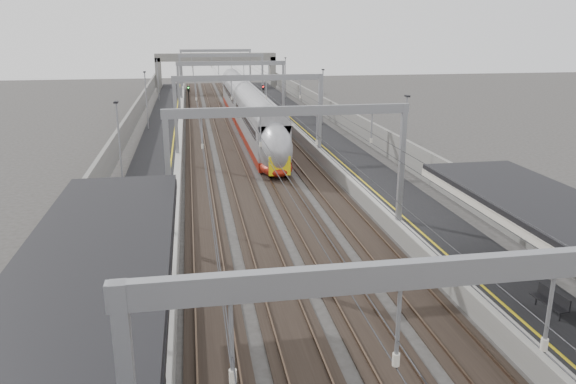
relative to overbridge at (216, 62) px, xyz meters
name	(u,v)px	position (x,y,z in m)	size (l,w,h in m)	color
platform_left	(160,152)	(-8.00, -55.00, -4.81)	(4.00, 120.00, 1.00)	black
platform_right	(330,146)	(8.00, -55.00, -4.81)	(4.00, 120.00, 1.00)	black
tracks	(247,154)	(0.00, -55.00, -5.26)	(11.40, 140.00, 0.20)	black
overhead_line	(239,82)	(0.00, -48.38, 0.83)	(13.00, 140.00, 6.60)	gray
overbridge	(216,62)	(0.00, 0.00, 0.00)	(22.00, 2.20, 6.90)	slate
wall_left	(123,142)	(-11.20, -55.00, -3.71)	(0.30, 120.00, 3.20)	slate
wall_right	(362,134)	(11.20, -55.00, -3.71)	(0.30, 120.00, 3.20)	slate
train	(249,113)	(1.50, -42.56, -3.23)	(2.69, 48.94, 4.25)	maroon
bench	(551,300)	(8.21, -89.20, -3.78)	(0.61, 1.75, 0.88)	black
signal_green	(189,94)	(-5.20, -24.86, -2.89)	(0.32, 0.32, 3.48)	black
signal_red_near	(250,95)	(3.20, -28.55, -2.89)	(0.32, 0.32, 3.48)	black
signal_red_far	(263,93)	(5.40, -25.48, -2.89)	(0.32, 0.32, 3.48)	black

